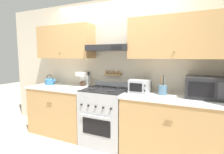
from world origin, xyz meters
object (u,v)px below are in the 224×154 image
at_px(toaster_oven, 140,86).
at_px(tea_kettle, 50,81).
at_px(coffee_maker, 84,79).
at_px(utensil_crock, 163,90).
at_px(microwave, 205,88).
at_px(stove_range, 106,116).

bearing_deg(toaster_oven, tea_kettle, 179.95).
bearing_deg(coffee_maker, utensil_crock, -1.25).
bearing_deg(microwave, utensil_crock, -178.23).
bearing_deg(toaster_oven, coffee_maker, 178.25).
xyz_separation_m(coffee_maker, toaster_oven, (1.10, -0.03, -0.04)).
xyz_separation_m(coffee_maker, utensil_crock, (1.46, -0.03, -0.07)).
relative_size(coffee_maker, microwave, 0.58).
distance_m(microwave, toaster_oven, 0.93).
height_order(coffee_maker, microwave, microwave).
height_order(stove_range, toaster_oven, toaster_oven).
relative_size(microwave, toaster_oven, 1.64).
xyz_separation_m(microwave, toaster_oven, (-0.93, -0.02, -0.04)).
height_order(stove_range, coffee_maker, coffee_maker).
bearing_deg(tea_kettle, coffee_maker, 2.21).
relative_size(utensil_crock, toaster_oven, 0.97).
bearing_deg(stove_range, toaster_oven, 9.07).
bearing_deg(utensil_crock, stove_range, -174.25).
xyz_separation_m(stove_range, toaster_oven, (0.58, 0.09, 0.55)).
relative_size(microwave, utensil_crock, 1.68).
height_order(tea_kettle, microwave, microwave).
bearing_deg(stove_range, coffee_maker, 166.46).
xyz_separation_m(coffee_maker, microwave, (2.03, -0.01, 0.00)).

